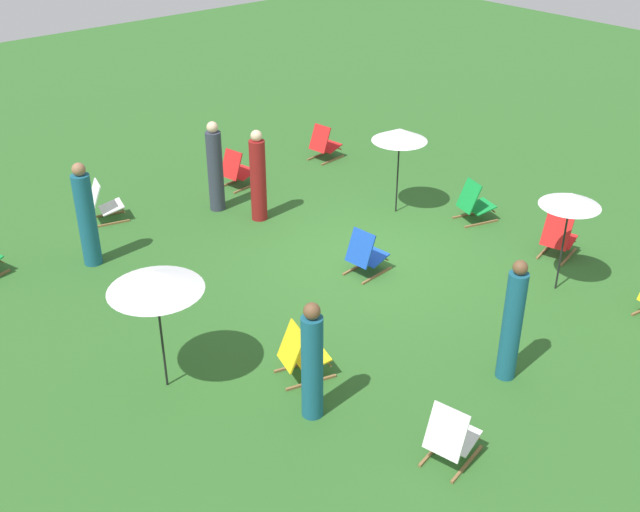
{
  "coord_description": "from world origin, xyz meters",
  "views": [
    {
      "loc": [
        -8.59,
        8.5,
        6.78
      ],
      "look_at": [
        0.0,
        1.2,
        0.5
      ],
      "focal_mm": 43.51,
      "sensor_mm": 36.0,
      "label": 1
    }
  ],
  "objects_px": {
    "deckchair_1": "(474,203)",
    "person_4": "(86,217)",
    "deckchair_2": "(451,437)",
    "umbrella_2": "(571,200)",
    "deckchair_3": "(301,354)",
    "person_1": "(512,323)",
    "umbrella_0": "(155,281)",
    "person_2": "(258,178)",
    "deckchair_9": "(324,144)",
    "umbrella_1": "(400,135)",
    "person_3": "(312,363)",
    "person_0": "(215,169)",
    "deckchair_7": "(558,238)",
    "deckchair_6": "(237,170)",
    "deckchair_8": "(103,204)",
    "deckchair_4": "(366,255)"
  },
  "relations": [
    {
      "from": "deckchair_3",
      "to": "person_1",
      "type": "distance_m",
      "value": 2.91
    },
    {
      "from": "deckchair_7",
      "to": "person_1",
      "type": "xyz_separation_m",
      "value": [
        -1.59,
        3.5,
        0.52
      ]
    },
    {
      "from": "deckchair_6",
      "to": "umbrella_0",
      "type": "height_order",
      "value": "umbrella_0"
    },
    {
      "from": "deckchair_1",
      "to": "person_4",
      "type": "bearing_deg",
      "value": 80.14
    },
    {
      "from": "deckchair_6",
      "to": "deckchair_3",
      "type": "bearing_deg",
      "value": 143.15
    },
    {
      "from": "person_0",
      "to": "person_3",
      "type": "distance_m",
      "value": 6.54
    },
    {
      "from": "deckchair_7",
      "to": "umbrella_1",
      "type": "height_order",
      "value": "umbrella_1"
    },
    {
      "from": "deckchair_2",
      "to": "person_1",
      "type": "height_order",
      "value": "person_1"
    },
    {
      "from": "deckchair_4",
      "to": "umbrella_1",
      "type": "bearing_deg",
      "value": -62.77
    },
    {
      "from": "deckchair_1",
      "to": "deckchair_3",
      "type": "relative_size",
      "value": 1.01
    },
    {
      "from": "person_1",
      "to": "person_4",
      "type": "distance_m",
      "value": 7.35
    },
    {
      "from": "deckchair_6",
      "to": "person_2",
      "type": "xyz_separation_m",
      "value": [
        -1.56,
        0.56,
        0.5
      ]
    },
    {
      "from": "person_0",
      "to": "person_3",
      "type": "xyz_separation_m",
      "value": [
        -6.02,
        2.55,
        -0.05
      ]
    },
    {
      "from": "umbrella_1",
      "to": "person_0",
      "type": "distance_m",
      "value": 3.66
    },
    {
      "from": "deckchair_2",
      "to": "person_2",
      "type": "distance_m",
      "value": 7.21
    },
    {
      "from": "deckchair_6",
      "to": "umbrella_0",
      "type": "xyz_separation_m",
      "value": [
        -4.91,
        4.63,
        1.31
      ]
    },
    {
      "from": "person_3",
      "to": "person_4",
      "type": "bearing_deg",
      "value": -84.76
    },
    {
      "from": "deckchair_1",
      "to": "person_1",
      "type": "relative_size",
      "value": 0.47
    },
    {
      "from": "umbrella_0",
      "to": "person_2",
      "type": "height_order",
      "value": "person_2"
    },
    {
      "from": "umbrella_1",
      "to": "person_4",
      "type": "relative_size",
      "value": 0.92
    },
    {
      "from": "deckchair_9",
      "to": "person_1",
      "type": "distance_m",
      "value": 8.48
    },
    {
      "from": "deckchair_7",
      "to": "person_4",
      "type": "bearing_deg",
      "value": 37.25
    },
    {
      "from": "umbrella_0",
      "to": "person_0",
      "type": "relative_size",
      "value": 0.99
    },
    {
      "from": "person_0",
      "to": "person_1",
      "type": "xyz_separation_m",
      "value": [
        -7.16,
        -0.03,
        0.02
      ]
    },
    {
      "from": "deckchair_7",
      "to": "person_4",
      "type": "relative_size",
      "value": 0.45
    },
    {
      "from": "deckchair_3",
      "to": "deckchair_7",
      "type": "relative_size",
      "value": 1.01
    },
    {
      "from": "deckchair_1",
      "to": "deckchair_3",
      "type": "distance_m",
      "value": 5.89
    },
    {
      "from": "deckchair_3",
      "to": "umbrella_0",
      "type": "distance_m",
      "value": 2.28
    },
    {
      "from": "deckchair_6",
      "to": "person_0",
      "type": "distance_m",
      "value": 1.25
    },
    {
      "from": "deckchair_2",
      "to": "umbrella_2",
      "type": "distance_m",
      "value": 4.83
    },
    {
      "from": "deckchair_3",
      "to": "umbrella_2",
      "type": "relative_size",
      "value": 0.49
    },
    {
      "from": "umbrella_1",
      "to": "person_3",
      "type": "xyz_separation_m",
      "value": [
        -3.61,
        5.2,
        -0.79
      ]
    },
    {
      "from": "deckchair_3",
      "to": "person_3",
      "type": "relative_size",
      "value": 0.5
    },
    {
      "from": "deckchair_6",
      "to": "deckchair_7",
      "type": "height_order",
      "value": "same"
    },
    {
      "from": "person_3",
      "to": "person_4",
      "type": "relative_size",
      "value": 0.91
    },
    {
      "from": "deckchair_1",
      "to": "deckchair_6",
      "type": "bearing_deg",
      "value": 47.72
    },
    {
      "from": "deckchair_8",
      "to": "person_3",
      "type": "bearing_deg",
      "value": -170.0
    },
    {
      "from": "person_3",
      "to": "deckchair_9",
      "type": "bearing_deg",
      "value": -130.19
    },
    {
      "from": "deckchair_3",
      "to": "deckchair_4",
      "type": "bearing_deg",
      "value": -44.72
    },
    {
      "from": "deckchair_6",
      "to": "person_3",
      "type": "distance_m",
      "value": 7.54
    },
    {
      "from": "deckchair_6",
      "to": "person_2",
      "type": "height_order",
      "value": "person_2"
    },
    {
      "from": "umbrella_0",
      "to": "person_2",
      "type": "bearing_deg",
      "value": -50.51
    },
    {
      "from": "deckchair_2",
      "to": "deckchair_3",
      "type": "bearing_deg",
      "value": -4.61
    },
    {
      "from": "deckchair_3",
      "to": "deckchair_7",
      "type": "distance_m",
      "value": 5.69
    },
    {
      "from": "umbrella_0",
      "to": "umbrella_1",
      "type": "relative_size",
      "value": 1.05
    },
    {
      "from": "deckchair_9",
      "to": "umbrella_1",
      "type": "bearing_deg",
      "value": 160.15
    },
    {
      "from": "umbrella_2",
      "to": "person_4",
      "type": "distance_m",
      "value": 8.03
    },
    {
      "from": "umbrella_2",
      "to": "person_3",
      "type": "relative_size",
      "value": 1.01
    },
    {
      "from": "person_1",
      "to": "person_3",
      "type": "relative_size",
      "value": 1.08
    },
    {
      "from": "deckchair_2",
      "to": "person_4",
      "type": "bearing_deg",
      "value": -3.68
    }
  ]
}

